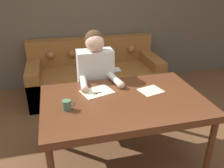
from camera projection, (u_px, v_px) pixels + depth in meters
wall_back at (85, 9)px, 3.90m from camera, size 8.00×0.06×2.60m
dining_table at (124, 105)px, 2.30m from camera, size 1.56×1.00×0.75m
couch at (95, 75)px, 3.94m from camera, size 2.10×0.92×0.87m
person at (96, 83)px, 2.83m from camera, size 0.46×0.58×1.29m
pattern_paper_main at (97, 92)px, 2.41m from camera, size 0.36×0.30×0.00m
pattern_paper_offcut at (151, 91)px, 2.43m from camera, size 0.27×0.24×0.00m
scissors at (99, 93)px, 2.38m from camera, size 0.20×0.08×0.01m
mug at (67, 105)px, 2.08m from camera, size 0.11×0.08×0.09m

